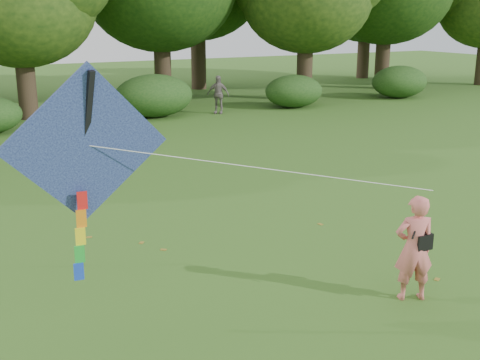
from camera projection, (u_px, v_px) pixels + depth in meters
name	position (u px, v px, depth m)	size (l,w,h in m)	color
ground	(353.00, 286.00, 10.12)	(100.00, 100.00, 0.00)	#265114
man_kite_flyer	(414.00, 248.00, 9.44)	(0.63, 0.41, 1.73)	#DA6B66
bystander_right	(218.00, 95.00, 27.40)	(1.02, 0.42, 1.74)	gray
crossbody_bag	(422.00, 241.00, 9.43)	(0.43, 0.20, 0.70)	black
flying_kite	(87.00, 149.00, 8.12)	(6.08, 1.90, 3.08)	#232C99
shrub_band	(70.00, 104.00, 24.57)	(39.15, 3.22, 1.88)	#264919
fallen_leaves	(217.00, 230.00, 12.69)	(10.23, 15.64, 0.01)	olive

